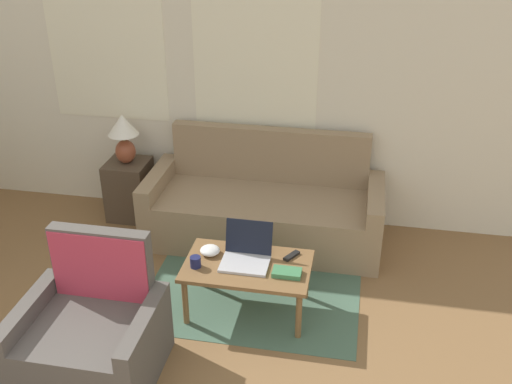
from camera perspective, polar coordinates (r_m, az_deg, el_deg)
The scene contains 12 objects.
wall_back at distance 5.52m, azimuth -6.31°, elevation 10.63°, with size 6.46×0.06×2.60m.
rug at distance 5.04m, azimuth 0.35°, elevation -7.57°, with size 1.67×1.82×0.01m.
couch at distance 5.38m, azimuth 0.82°, elevation -1.59°, with size 2.07×0.83×0.94m.
armchair at distance 4.15m, azimuth -15.27°, elevation -13.04°, with size 0.88×0.75×0.92m.
side_table at distance 5.83m, azimuth -11.94°, elevation 0.25°, with size 0.39×0.39×0.57m.
table_lamp at distance 5.60m, azimuth -12.50°, elevation 5.42°, with size 0.28×0.28×0.47m.
coffee_table at distance 4.42m, azimuth -0.82°, elevation -7.43°, with size 0.93×0.56×0.41m.
laptop at distance 4.40m, azimuth -0.92°, elevation -5.89°, with size 0.35×0.33×0.27m.
cup_navy at distance 4.37m, azimuth -5.78°, elevation -6.64°, with size 0.08×0.08×0.08m.
snack_bowl at distance 4.51m, azimuth -4.40°, elevation -5.56°, with size 0.15×0.15×0.06m.
book_red at distance 4.29m, azimuth 2.96°, elevation -7.67°, with size 0.21×0.12×0.04m.
tv_remote at distance 4.48m, azimuth 3.41°, elevation -6.08°, with size 0.12×0.15×0.02m.
Camera 1 is at (1.56, -0.87, 2.91)m, focal length 42.00 mm.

